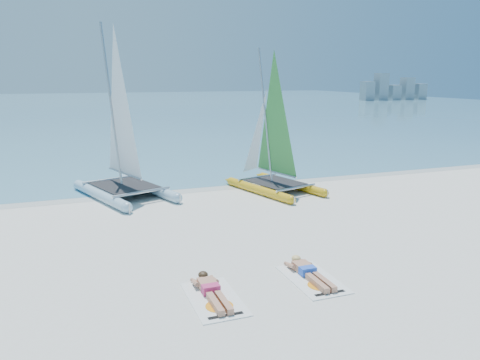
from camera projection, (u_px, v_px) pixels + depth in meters
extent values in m
plane|color=silver|center=(243.00, 229.00, 14.01)|extent=(140.00, 140.00, 0.00)
cube|color=#73B1BF|center=(98.00, 106.00, 71.68)|extent=(140.00, 115.00, 0.01)
cube|color=beige|center=(195.00, 188.00, 19.04)|extent=(140.00, 1.40, 0.01)
cube|color=#9298A1|center=(367.00, 91.00, 86.62)|extent=(2.00, 2.00, 3.50)
cube|color=#9298A1|center=(381.00, 87.00, 87.47)|extent=(2.00, 2.00, 5.00)
cube|color=#9298A1|center=(394.00, 92.00, 88.73)|extent=(2.00, 2.00, 2.80)
cube|color=#9298A1|center=(407.00, 89.00, 89.59)|extent=(2.00, 2.00, 4.20)
cube|color=#9298A1|center=(419.00, 92.00, 90.74)|extent=(2.00, 2.00, 3.00)
cylinder|color=silver|center=(100.00, 195.00, 17.19)|extent=(1.79, 4.27, 0.39)
cone|color=silver|center=(76.00, 184.00, 19.02)|extent=(0.53, 0.65, 0.37)
cylinder|color=silver|center=(148.00, 187.00, 18.40)|extent=(1.79, 4.27, 0.39)
cone|color=silver|center=(121.00, 177.00, 20.23)|extent=(0.53, 0.65, 0.37)
cube|color=black|center=(125.00, 185.00, 17.75)|extent=(2.57, 2.89, 0.03)
cylinder|color=#B3B5BA|center=(111.00, 104.00, 17.69)|extent=(0.46, 1.12, 6.04)
cylinder|color=gold|center=(259.00, 190.00, 18.09)|extent=(1.35, 3.72, 0.33)
cone|color=gold|center=(228.00, 180.00, 19.74)|extent=(0.44, 0.55, 0.32)
cylinder|color=gold|center=(291.00, 184.00, 19.06)|extent=(1.35, 3.72, 0.33)
cone|color=gold|center=(259.00, 175.00, 20.71)|extent=(0.44, 0.55, 0.32)
cube|color=black|center=(275.00, 182.00, 18.54)|extent=(2.13, 2.44, 0.03)
cylinder|color=#B3B5BA|center=(265.00, 115.00, 18.50)|extent=(0.35, 0.98, 5.20)
cube|color=white|center=(214.00, 299.00, 9.58)|extent=(1.00, 1.85, 0.02)
cube|color=tan|center=(208.00, 285.00, 9.95)|extent=(0.36, 0.55, 0.17)
cube|color=#CD306A|center=(211.00, 289.00, 9.76)|extent=(0.37, 0.22, 0.17)
cube|color=tan|center=(220.00, 304.00, 9.22)|extent=(0.31, 0.85, 0.13)
sphere|color=tan|center=(203.00, 277.00, 10.28)|extent=(0.21, 0.21, 0.21)
ellipsoid|color=#332212|center=(203.00, 275.00, 10.28)|extent=(0.22, 0.24, 0.15)
cube|color=white|center=(312.00, 279.00, 10.50)|extent=(1.00, 1.85, 0.02)
cube|color=tan|center=(304.00, 268.00, 10.86)|extent=(0.36, 0.55, 0.17)
cube|color=blue|center=(308.00, 271.00, 10.68)|extent=(0.37, 0.22, 0.17)
cube|color=tan|center=(321.00, 283.00, 10.14)|extent=(0.31, 0.85, 0.13)
sphere|color=tan|center=(296.00, 260.00, 11.19)|extent=(0.21, 0.21, 0.21)
ellipsoid|color=#EBC06E|center=(296.00, 258.00, 11.20)|extent=(0.22, 0.24, 0.15)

